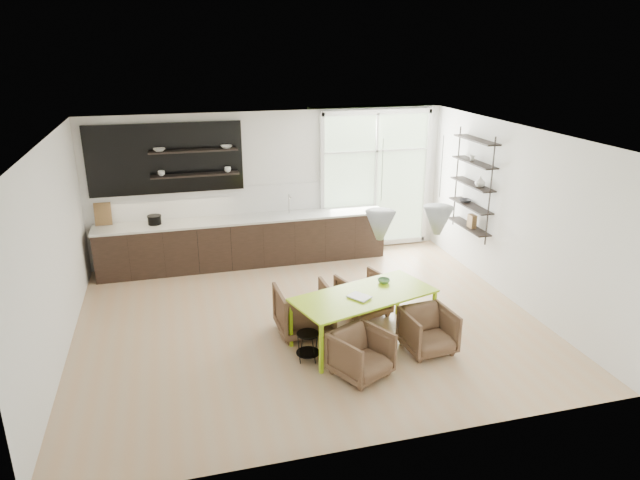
{
  "coord_description": "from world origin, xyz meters",
  "views": [
    {
      "loc": [
        -1.88,
        -7.77,
        4.16
      ],
      "look_at": [
        0.35,
        0.6,
        1.11
      ],
      "focal_mm": 32.0,
      "sensor_mm": 36.0,
      "label": 1
    }
  ],
  "objects_px": {
    "dining_table": "(364,298)",
    "wire_stool": "(308,343)",
    "armchair_back_left": "(304,310)",
    "armchair_front_left": "(361,354)",
    "armchair_back_right": "(363,295)",
    "armchair_front_right": "(428,331)"
  },
  "relations": [
    {
      "from": "dining_table",
      "to": "armchair_front_right",
      "type": "xyz_separation_m",
      "value": [
        0.79,
        -0.5,
        -0.38
      ]
    },
    {
      "from": "armchair_back_left",
      "to": "wire_stool",
      "type": "height_order",
      "value": "armchair_back_left"
    },
    {
      "from": "dining_table",
      "to": "wire_stool",
      "type": "bearing_deg",
      "value": -177.72
    },
    {
      "from": "wire_stool",
      "to": "armchair_back_left",
      "type": "bearing_deg",
      "value": 80.4
    },
    {
      "from": "dining_table",
      "to": "wire_stool",
      "type": "relative_size",
      "value": 5.38
    },
    {
      "from": "armchair_back_left",
      "to": "armchair_back_right",
      "type": "relative_size",
      "value": 1.12
    },
    {
      "from": "armchair_back_left",
      "to": "armchair_front_left",
      "type": "bearing_deg",
      "value": 106.49
    },
    {
      "from": "armchair_back_left",
      "to": "armchair_front_left",
      "type": "height_order",
      "value": "armchair_back_left"
    },
    {
      "from": "armchair_front_right",
      "to": "armchair_back_left",
      "type": "bearing_deg",
      "value": 142.92
    },
    {
      "from": "wire_stool",
      "to": "armchair_back_right",
      "type": "bearing_deg",
      "value": 43.69
    },
    {
      "from": "armchair_front_left",
      "to": "wire_stool",
      "type": "distance_m",
      "value": 0.79
    },
    {
      "from": "armchair_front_left",
      "to": "wire_stool",
      "type": "height_order",
      "value": "armchair_front_left"
    },
    {
      "from": "armchair_front_right",
      "to": "dining_table",
      "type": "bearing_deg",
      "value": 142.74
    },
    {
      "from": "dining_table",
      "to": "armchair_back_left",
      "type": "bearing_deg",
      "value": 131.27
    },
    {
      "from": "wire_stool",
      "to": "armchair_front_right",
      "type": "bearing_deg",
      "value": -6.4
    },
    {
      "from": "armchair_back_left",
      "to": "wire_stool",
      "type": "bearing_deg",
      "value": 78.33
    },
    {
      "from": "armchair_front_left",
      "to": "armchair_front_right",
      "type": "bearing_deg",
      "value": -9.75
    },
    {
      "from": "armchair_back_right",
      "to": "armchair_front_left",
      "type": "bearing_deg",
      "value": 53.74
    },
    {
      "from": "armchair_back_left",
      "to": "wire_stool",
      "type": "relative_size",
      "value": 1.96
    },
    {
      "from": "armchair_back_right",
      "to": "armchair_front_right",
      "type": "height_order",
      "value": "armchair_back_right"
    },
    {
      "from": "dining_table",
      "to": "armchair_front_left",
      "type": "distance_m",
      "value": 0.98
    },
    {
      "from": "armchair_back_right",
      "to": "armchair_back_left",
      "type": "bearing_deg",
      "value": 1.64
    }
  ]
}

